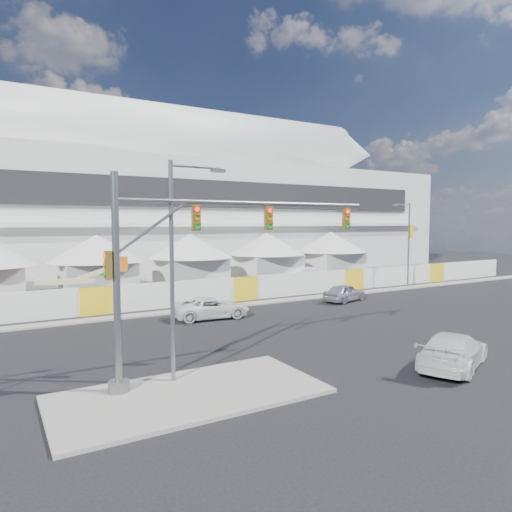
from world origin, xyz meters
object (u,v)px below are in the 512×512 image
streetlight_median (177,256)px  pickup_curb (211,308)px  streetlight_curb (407,239)px  sedan_silver (345,293)px  lot_car_a (314,275)px  boom_lift (58,296)px  traffic_mast (180,266)px  pickup_near (453,350)px  lot_car_b (400,274)px

streetlight_median → pickup_curb: bearing=59.4°
streetlight_curb → sedan_silver: bearing=-165.3°
pickup_curb → lot_car_a: 20.60m
streetlight_median → boom_lift: (-2.23, 18.95, -4.13)m
pickup_curb → traffic_mast: (-6.32, -10.90, 4.05)m
pickup_near → pickup_curb: bearing=-6.1°
sedan_silver → streetlight_curb: streetlight_curb is taller
traffic_mast → streetlight_median: size_ratio=1.40×
pickup_curb → lot_car_a: (17.31, 11.17, 0.10)m
traffic_mast → boom_lift: traffic_mast is taller
lot_car_a → streetlight_median: streetlight_median is taller
sedan_silver → streetlight_median: streetlight_median is taller
pickup_curb → pickup_near: (4.94, -15.10, 0.06)m
sedan_silver → streetlight_curb: (10.34, 2.70, 4.16)m
streetlight_median → boom_lift: 19.53m
pickup_curb → sedan_silver: bearing=-82.0°
pickup_curb → lot_car_b: bearing=-67.8°
lot_car_b → traffic_mast: (-33.24, -18.83, 4.09)m
traffic_mast → streetlight_median: bearing=117.4°
pickup_curb → boom_lift: boom_lift is taller
pickup_near → lot_car_a: lot_car_a is taller
lot_car_a → streetlight_curb: bearing=-127.9°
lot_car_a → streetlight_curb: streetlight_curb is taller
pickup_near → boom_lift: boom_lift is taller
pickup_near → streetlight_curb: size_ratio=0.64×
pickup_curb → lot_car_a: size_ratio=1.04×
sedan_silver → traffic_mast: (-18.62, -11.38, 4.04)m
pickup_near → lot_car_b: (21.98, 23.04, -0.10)m
pickup_near → boom_lift: 26.93m
streetlight_median → traffic_mast: bearing=-62.6°
lot_car_b → sedan_silver: bearing=130.5°
sedan_silver → pickup_curb: bearing=77.2°
lot_car_a → boom_lift: 26.10m
streetlight_curb → pickup_curb: bearing=-172.0°
boom_lift → lot_car_b: bearing=13.0°
traffic_mast → pickup_near: bearing=-20.5°
sedan_silver → boom_lift: boom_lift is taller
lot_car_b → streetlight_median: streetlight_median is taller
lot_car_a → boom_lift: bearing=115.0°
lot_car_b → boom_lift: 35.53m
traffic_mast → streetlight_median: (-0.06, 0.12, 0.41)m
streetlight_median → boom_lift: size_ratio=1.11×
pickup_near → lot_car_b: bearing=-67.8°
traffic_mast → boom_lift: (-2.29, 19.07, -3.72)m
pickup_near → lot_car_a: (12.37, 26.27, 0.04)m
pickup_curb → streetlight_curb: 23.23m
pickup_curb → streetlight_median: streetlight_median is taller
sedan_silver → pickup_curb: (-12.29, -0.49, -0.01)m
lot_car_a → streetlight_median: (-23.70, -21.95, 4.36)m
pickup_near → lot_car_b: 31.84m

